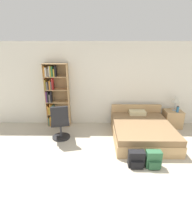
# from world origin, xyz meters

# --- Properties ---
(ground_plane) EXTENTS (14.00, 14.00, 0.00)m
(ground_plane) POSITION_xyz_m (0.00, 0.00, 0.00)
(ground_plane) COLOR #BCB29E
(wall_back) EXTENTS (9.00, 0.06, 2.60)m
(wall_back) POSITION_xyz_m (0.00, 3.23, 1.30)
(wall_back) COLOR silver
(wall_back) RESTS_ON ground_plane
(bookshelf) EXTENTS (0.72, 0.30, 1.99)m
(bookshelf) POSITION_xyz_m (-1.96, 3.03, 1.03)
(bookshelf) COLOR tan
(bookshelf) RESTS_ON ground_plane
(bed) EXTENTS (1.58, 1.94, 0.71)m
(bed) POSITION_xyz_m (0.63, 2.18, 0.24)
(bed) COLOR tan
(bed) RESTS_ON ground_plane
(office_chair) EXTENTS (0.57, 0.65, 1.03)m
(office_chair) POSITION_xyz_m (-1.62, 2.07, 0.49)
(office_chair) COLOR #232326
(office_chair) RESTS_ON ground_plane
(nightstand) EXTENTS (0.54, 0.48, 0.55)m
(nightstand) POSITION_xyz_m (1.80, 2.93, 0.28)
(nightstand) COLOR tan
(nightstand) RESTS_ON ground_plane
(table_lamp) EXTENTS (0.27, 0.27, 0.45)m
(table_lamp) POSITION_xyz_m (1.82, 2.95, 0.91)
(table_lamp) COLOR #B2B2B7
(table_lamp) RESTS_ON nightstand
(water_bottle) EXTENTS (0.08, 0.08, 0.19)m
(water_bottle) POSITION_xyz_m (1.86, 2.81, 0.64)
(water_bottle) COLOR teal
(water_bottle) RESTS_ON nightstand
(backpack_green) EXTENTS (0.32, 0.23, 0.39)m
(backpack_green) POSITION_xyz_m (0.59, 0.88, 0.18)
(backpack_green) COLOR #2D603D
(backpack_green) RESTS_ON ground_plane
(backpack_black) EXTENTS (0.34, 0.24, 0.37)m
(backpack_black) POSITION_xyz_m (0.23, 0.90, 0.17)
(backpack_black) COLOR black
(backpack_black) RESTS_ON ground_plane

